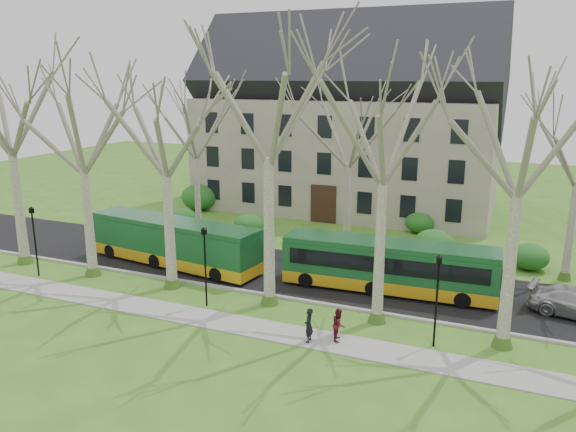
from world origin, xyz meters
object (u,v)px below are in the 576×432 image
Objects in this scene: bus_follow at (388,266)px; pedestrian_b at (339,324)px; pedestrian_a at (309,325)px; bus_lead at (174,242)px.

pedestrian_b is at bearing -98.20° from bus_follow.
pedestrian_b is at bearing 115.92° from pedestrian_a.
bus_lead is 7.50× the size of pedestrian_a.
bus_lead is 13.86m from bus_follow.
bus_lead reaches higher than bus_follow.
pedestrian_a is 1.42m from pedestrian_b.
pedestrian_b is (13.14, -6.12, -0.77)m from bus_lead.
bus_follow is 7.98m from pedestrian_a.
pedestrian_a is at bearing -21.92° from bus_lead.
pedestrian_a reaches higher than pedestrian_b.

